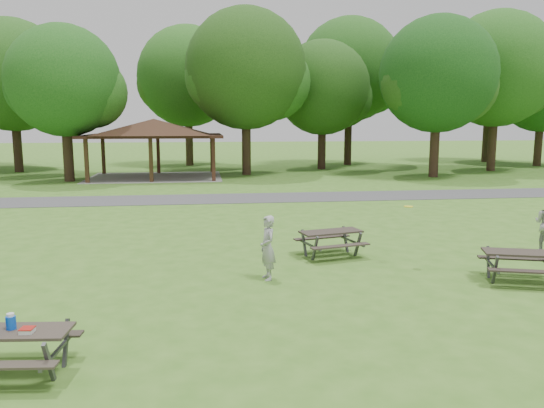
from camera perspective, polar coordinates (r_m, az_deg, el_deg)
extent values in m
plane|color=#3E6F1F|center=(11.51, -2.39, -9.64)|extent=(160.00, 160.00, 0.00)
cube|color=#424244|center=(25.15, -5.22, 0.60)|extent=(120.00, 3.20, 0.02)
cube|color=#382414|center=(32.95, -19.32, 4.38)|extent=(0.22, 0.22, 2.60)
cube|color=#382214|center=(38.24, -17.69, 5.03)|extent=(0.22, 0.22, 2.60)
cube|color=#362313|center=(32.39, -12.89, 4.59)|extent=(0.22, 0.22, 2.60)
cube|color=#3E2016|center=(37.76, -12.13, 5.21)|extent=(0.22, 0.22, 2.60)
cube|color=#351C13|center=(32.26, -6.31, 4.74)|extent=(0.22, 0.22, 2.60)
cube|color=#352313|center=(37.64, -6.49, 5.34)|extent=(0.22, 0.22, 2.60)
cube|color=black|center=(35.01, -12.56, 7.17)|extent=(8.60, 6.60, 0.16)
pyramid|color=black|center=(35.00, -12.59, 8.12)|extent=(7.01, 7.01, 1.00)
cube|color=gray|center=(35.19, -12.41, 2.84)|extent=(8.40, 6.40, 0.03)
cylinder|color=black|center=(41.98, -25.71, 5.74)|extent=(0.60, 0.60, 3.85)
sphere|color=#1B4814|center=(42.06, -26.17, 12.34)|extent=(7.80, 7.80, 7.80)
sphere|color=#154915|center=(41.78, -23.63, 11.46)|extent=(5.07, 5.07, 5.07)
cylinder|color=black|center=(34.37, -21.09, 5.21)|extent=(0.60, 0.60, 3.50)
sphere|color=#174A15|center=(34.40, -21.49, 12.24)|extent=(6.60, 6.60, 6.60)
sphere|color=#1C4D16|center=(34.34, -18.86, 11.28)|extent=(4.29, 4.29, 4.29)
sphere|color=#144212|center=(34.51, -23.69, 11.27)|extent=(3.96, 3.96, 3.96)
cylinder|color=black|center=(36.02, -2.78, 6.36)|extent=(0.60, 0.60, 4.02)
sphere|color=#1A3F12|center=(36.14, -2.84, 14.33)|extent=(8.00, 8.00, 8.00)
sphere|color=#1C4D16|center=(36.56, 0.02, 13.02)|extent=(5.20, 5.20, 5.20)
sphere|color=#1E4F16|center=(35.79, -5.43, 13.38)|extent=(4.80, 4.80, 4.80)
cylinder|color=black|center=(40.41, 5.37, 6.20)|extent=(0.60, 0.60, 3.43)
sphere|color=#193F12|center=(40.43, 5.46, 12.35)|extent=(7.00, 7.00, 7.00)
sphere|color=#194112|center=(41.07, 7.54, 11.29)|extent=(4.55, 4.55, 4.55)
sphere|color=#164614|center=(39.92, 3.52, 11.66)|extent=(4.20, 4.20, 4.20)
cylinder|color=black|center=(36.14, 17.07, 5.79)|extent=(0.60, 0.60, 3.78)
sphere|color=#123F12|center=(36.21, 17.42, 13.18)|extent=(7.40, 7.40, 7.40)
sphere|color=#1E4714|center=(37.15, 19.55, 11.81)|extent=(4.81, 4.81, 4.81)
sphere|color=#1B4313|center=(35.40, 15.28, 12.47)|extent=(4.44, 4.44, 4.44)
cylinder|color=#311F16|center=(41.99, 22.61, 6.18)|extent=(0.60, 0.60, 4.20)
sphere|color=#1C4E16|center=(42.12, 23.04, 13.22)|extent=(8.20, 8.20, 8.20)
sphere|color=#1D4714|center=(43.26, 24.93, 11.88)|extent=(5.33, 5.33, 5.33)
sphere|color=#194714|center=(41.10, 21.11, 12.59)|extent=(4.92, 4.92, 4.92)
cylinder|color=black|center=(48.15, 26.73, 5.81)|extent=(0.60, 0.60, 3.57)
sphere|color=#144815|center=(48.18, 27.10, 10.96)|extent=(6.80, 6.80, 6.80)
sphere|color=#1A4C15|center=(47.24, 25.81, 10.49)|extent=(4.08, 4.08, 4.08)
sphere|color=#1B4313|center=(46.02, -26.07, 11.74)|extent=(5.20, 5.20, 5.20)
cylinder|color=#322316|center=(43.90, -8.89, 6.81)|extent=(0.60, 0.60, 4.13)
sphere|color=#1D4F16|center=(44.01, -9.06, 13.41)|extent=(8.00, 8.00, 8.00)
sphere|color=#1B4212|center=(44.25, -6.63, 12.40)|extent=(5.20, 5.20, 5.20)
sphere|color=#224F16|center=(43.83, -11.19, 12.59)|extent=(4.80, 4.80, 4.80)
cylinder|color=black|center=(44.52, 8.18, 7.13)|extent=(0.60, 0.60, 4.55)
sphere|color=#194714|center=(44.68, 8.34, 14.10)|extent=(8.40, 8.40, 8.40)
sphere|color=#184B15|center=(45.44, 10.56, 12.89)|extent=(5.46, 5.46, 5.46)
sphere|color=#1E4714|center=(44.01, 6.22, 13.39)|extent=(5.04, 5.04, 5.04)
cylinder|color=black|center=(50.92, 22.04, 6.63)|extent=(0.60, 0.60, 4.27)
sphere|color=#144614|center=(51.02, 22.39, 12.40)|extent=(8.00, 8.00, 8.00)
sphere|color=#1B4B15|center=(52.13, 23.92, 11.34)|extent=(5.20, 5.20, 5.20)
sphere|color=#134212|center=(50.04, 20.83, 11.88)|extent=(4.80, 4.80, 4.80)
cube|color=#332B24|center=(8.73, -26.06, -12.23)|extent=(1.66, 0.79, 0.04)
cube|color=#2A241F|center=(9.27, -24.59, -12.63)|extent=(1.62, 0.39, 0.04)
cube|color=#464649|center=(8.34, -22.86, -15.45)|extent=(0.09, 0.34, 0.70)
cube|color=#3E3D40|center=(8.91, -21.28, -13.74)|extent=(0.09, 0.34, 0.70)
cube|color=#454648|center=(8.61, -22.05, -14.41)|extent=(0.18, 1.30, 0.04)
cylinder|color=blue|center=(8.74, -26.27, -11.38)|extent=(0.16, 0.16, 0.19)
cylinder|color=silver|center=(8.71, -26.32, -10.64)|extent=(0.12, 0.12, 0.04)
cube|color=silver|center=(8.52, -24.84, -12.28)|extent=(0.19, 0.19, 0.06)
cube|color=#B01B14|center=(8.51, -24.85, -12.04)|extent=(0.20, 0.20, 0.01)
cube|color=#2C2520|center=(14.50, 6.37, -2.98)|extent=(1.78, 1.04, 0.05)
cube|color=#312823|center=(14.09, 7.38, -4.50)|extent=(1.68, 0.63, 0.04)
cube|color=#2E2521|center=(15.04, 5.38, -3.60)|extent=(1.68, 0.63, 0.04)
cube|color=#454548|center=(13.99, 4.66, -4.82)|extent=(0.14, 0.35, 0.73)
cube|color=#464649|center=(14.60, 3.47, -4.22)|extent=(0.14, 0.35, 0.73)
cube|color=#444446|center=(14.29, 4.05, -4.41)|extent=(0.37, 1.33, 0.05)
cube|color=#444446|center=(14.58, 9.23, -4.34)|extent=(0.14, 0.35, 0.73)
cube|color=#434245|center=(15.17, 7.90, -3.78)|extent=(0.14, 0.35, 0.73)
cube|color=#404043|center=(14.87, 8.55, -3.95)|extent=(0.37, 1.33, 0.05)
cube|color=#2C2520|center=(13.40, 25.36, -4.76)|extent=(1.82, 1.15, 0.05)
cube|color=#2B231F|center=(12.95, 25.91, -6.54)|extent=(1.69, 0.74, 0.04)
cube|color=#2B241F|center=(13.99, 24.69, -5.34)|extent=(1.69, 0.74, 0.04)
cube|color=#414144|center=(12.99, 22.87, -6.58)|extent=(0.16, 0.35, 0.73)
cube|color=#414144|center=(13.66, 22.23, -5.80)|extent=(0.16, 0.35, 0.73)
cube|color=#454547|center=(13.32, 22.55, -6.07)|extent=(0.47, 1.33, 0.05)
cylinder|color=yellow|center=(13.75, 14.46, -0.26)|extent=(0.29, 0.29, 0.02)
imported|color=#9E9FA1|center=(12.30, -0.48, -4.74)|extent=(0.46, 0.61, 1.51)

